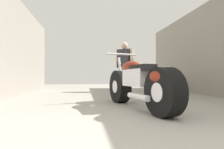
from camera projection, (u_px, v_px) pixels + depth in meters
ground_plane at (119, 99)px, 4.50m from camera, size 18.54×18.54×0.00m
garage_partition_left at (2, 41)px, 4.14m from camera, size 0.08×8.50×2.66m
garage_partition_right at (218, 46)px, 4.90m from camera, size 0.08×8.50×2.66m
motorcycle_maroon_cruiser at (138, 83)px, 3.10m from camera, size 0.79×2.15×1.01m
motorcycle_black_naked at (158, 82)px, 5.44m from camera, size 1.02×1.70×0.86m
mechanic_in_blue at (124, 64)px, 6.63m from camera, size 0.59×0.57×1.77m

